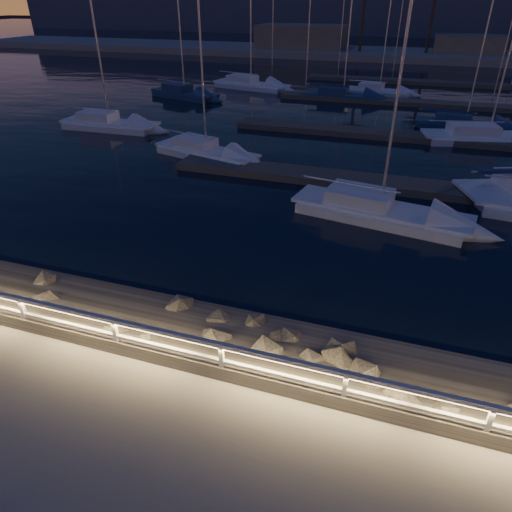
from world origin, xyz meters
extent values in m
plane|color=gray|center=(0.00, 0.00, 0.00)|extent=(400.00, 400.00, 0.00)
cube|color=gray|center=(0.00, -2.50, -0.10)|extent=(240.00, 5.00, 0.20)
cube|color=slate|center=(0.00, 1.50, -0.30)|extent=(240.00, 3.45, 1.29)
plane|color=black|center=(0.00, 80.00, -0.60)|extent=(320.00, 320.00, 0.00)
plane|color=black|center=(0.00, 0.00, -1.20)|extent=(400.00, 400.00, 0.00)
cube|color=white|center=(-8.00, 0.00, 0.50)|extent=(0.11, 0.11, 1.00)
cube|color=white|center=(-5.00, 0.00, 0.50)|extent=(0.11, 0.11, 1.00)
cube|color=white|center=(-2.00, 0.00, 0.50)|extent=(0.11, 0.11, 1.00)
cube|color=white|center=(1.00, 0.00, 0.50)|extent=(0.11, 0.11, 1.00)
cube|color=white|center=(4.00, 0.00, 0.50)|extent=(0.11, 0.11, 1.00)
cube|color=white|center=(0.00, 0.00, 1.00)|extent=(44.00, 0.12, 0.12)
cube|color=white|center=(0.00, 0.00, 0.50)|extent=(44.00, 0.09, 0.09)
cube|color=#F0BC6C|center=(0.00, -0.02, 0.92)|extent=(44.00, 0.04, 0.03)
sphere|color=slate|center=(-3.52, 1.88, -0.30)|extent=(1.02, 1.02, 1.02)
sphere|color=slate|center=(4.72, 2.53, -0.43)|extent=(0.87, 0.87, 0.87)
sphere|color=slate|center=(-7.18, 1.26, -0.17)|extent=(0.84, 0.84, 0.84)
cube|color=#60594F|center=(0.00, 16.00, -0.40)|extent=(22.00, 2.00, 0.40)
cube|color=#60594F|center=(0.00, 26.00, -0.40)|extent=(22.00, 2.00, 0.40)
cube|color=#60594F|center=(0.00, 38.00, -0.40)|extent=(22.00, 2.00, 0.40)
cube|color=#60594F|center=(0.00, 50.00, -0.40)|extent=(22.00, 2.00, 0.40)
cube|color=gray|center=(0.00, 74.00, -0.20)|extent=(160.00, 14.00, 1.20)
cube|color=gray|center=(-18.00, 74.00, 1.80)|extent=(14.00, 8.00, 4.00)
cube|color=gray|center=(8.00, 75.00, 1.30)|extent=(10.00, 6.00, 3.00)
cylinder|color=#493722|center=(-8.00, 72.00, 5.65)|extent=(0.44, 0.44, 10.50)
cylinder|color=#493722|center=(2.00, 73.00, 4.90)|extent=(0.44, 0.44, 9.00)
cube|color=#3E4560|center=(0.00, 130.00, 4.00)|extent=(220.00, 30.00, 14.00)
cube|color=#3E4560|center=(-60.00, 140.00, 6.00)|extent=(120.00, 25.00, 18.00)
cube|color=white|center=(0.79, 12.00, -0.45)|extent=(7.62, 3.62, 0.57)
cube|color=white|center=(0.79, 12.00, -0.09)|extent=(8.16, 3.36, 0.16)
cube|color=white|center=(-0.21, 12.17, 0.28)|extent=(3.11, 2.28, 0.67)
cylinder|color=silver|center=(0.79, 12.00, 6.36)|extent=(0.12, 0.12, 12.70)
cylinder|color=silver|center=(-0.71, 12.25, 0.79)|extent=(4.52, 0.84, 0.08)
cube|color=white|center=(6.65, 26.88, -0.45)|extent=(8.38, 4.37, 0.58)
cube|color=white|center=(6.65, 26.88, -0.08)|extent=(8.94, 4.13, 0.16)
cube|color=white|center=(5.57, 26.63, 0.28)|extent=(3.47, 2.64, 0.68)
cylinder|color=silver|center=(5.03, 26.51, 0.81)|extent=(4.89, 1.19, 0.08)
cube|color=white|center=(-20.00, 21.71, -0.45)|extent=(7.02, 2.55, 0.59)
cube|color=white|center=(-20.00, 21.71, -0.07)|extent=(7.59, 2.22, 0.16)
cube|color=white|center=(-20.96, 21.67, 0.30)|extent=(2.76, 1.83, 0.70)
cylinder|color=silver|center=(-20.00, 21.71, 6.06)|extent=(0.13, 0.13, 12.06)
cylinder|color=silver|center=(-21.45, 21.66, 0.84)|extent=(4.34, 0.23, 0.09)
cube|color=white|center=(-10.33, 17.77, -0.45)|extent=(6.86, 3.82, 0.51)
cube|color=white|center=(-10.33, 17.77, -0.13)|extent=(7.29, 3.65, 0.14)
cube|color=white|center=(-11.20, 18.01, 0.20)|extent=(2.87, 2.24, 0.60)
cylinder|color=silver|center=(-10.33, 17.77, 5.62)|extent=(0.11, 0.11, 11.31)
cylinder|color=silver|center=(-11.64, 18.13, 0.66)|extent=(3.95, 1.15, 0.07)
cube|color=navy|center=(5.39, 30.31, -0.45)|extent=(6.78, 2.60, 0.48)
cube|color=navy|center=(5.39, 30.31, -0.14)|extent=(7.31, 2.30, 0.13)
cube|color=navy|center=(4.47, 30.37, 0.16)|extent=(2.68, 1.81, 0.57)
cylinder|color=silver|center=(5.39, 30.31, 5.72)|extent=(0.10, 0.10, 11.56)
cylinder|color=silver|center=(4.00, 30.39, 0.60)|extent=(4.16, 0.31, 0.07)
cube|color=navy|center=(-20.00, 34.33, -0.45)|extent=(7.24, 4.20, 0.58)
cube|color=navy|center=(-20.00, 34.33, -0.08)|extent=(7.68, 4.04, 0.16)
cube|color=navy|center=(-20.91, 34.61, 0.29)|extent=(3.06, 2.43, 0.69)
cylinder|color=silver|center=(-20.00, 34.33, 5.99)|extent=(0.13, 0.13, 11.92)
cylinder|color=silver|center=(-21.37, 34.75, 0.82)|extent=(4.13, 1.34, 0.08)
cube|color=white|center=(-2.06, 42.16, -0.45)|extent=(6.28, 2.73, 0.47)
cube|color=white|center=(-2.06, 42.16, -0.15)|extent=(6.75, 2.49, 0.13)
cube|color=white|center=(-2.90, 42.26, 0.15)|extent=(2.53, 1.79, 0.56)
cylinder|color=silver|center=(-2.06, 42.16, 5.22)|extent=(0.10, 0.10, 10.57)
cylinder|color=silver|center=(-3.32, 42.31, 0.59)|extent=(3.79, 0.51, 0.07)
cube|color=navy|center=(-5.10, 38.32, -0.45)|extent=(7.06, 2.63, 0.50)
cube|color=navy|center=(-5.10, 38.32, -0.13)|extent=(7.62, 2.31, 0.14)
cube|color=navy|center=(-6.06, 38.36, 0.19)|extent=(2.78, 1.86, 0.59)
cylinder|color=silver|center=(-5.10, 38.32, 6.00)|extent=(0.11, 0.11, 12.08)
cylinder|color=silver|center=(-6.55, 38.38, 0.64)|extent=(4.35, 0.27, 0.07)
cube|color=white|center=(-15.45, 41.10, -0.45)|extent=(8.25, 4.26, 0.61)
cube|color=white|center=(-15.45, 41.10, -0.06)|extent=(8.80, 4.02, 0.17)
cube|color=white|center=(-16.52, 41.33, 0.33)|extent=(3.41, 2.58, 0.72)
cylinder|color=silver|center=(-15.45, 41.10, 6.88)|extent=(0.13, 0.13, 13.65)
cylinder|color=silver|center=(-17.05, 41.45, 0.89)|extent=(4.82, 1.15, 0.09)
camera|label=1|loc=(1.46, -7.68, 8.31)|focal=32.00mm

